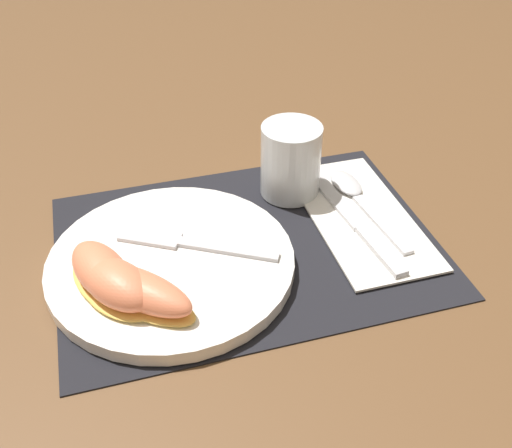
{
  "coord_description": "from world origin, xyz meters",
  "views": [
    {
      "loc": [
        -0.14,
        -0.52,
        0.46
      ],
      "look_at": [
        0.01,
        0.01,
        0.02
      ],
      "focal_mm": 42.0,
      "sensor_mm": 36.0,
      "label": 1
    }
  ],
  "objects": [
    {
      "name": "ground_plane",
      "position": [
        0.0,
        0.0,
        0.0
      ],
      "size": [
        3.0,
        3.0,
        0.0
      ],
      "primitive_type": "plane",
      "color": "brown"
    },
    {
      "name": "placemat",
      "position": [
        0.0,
        0.0,
        0.0
      ],
      "size": [
        0.44,
        0.32,
        0.0
      ],
      "color": "black",
      "rests_on": "ground_plane"
    },
    {
      "name": "plate",
      "position": [
        -0.09,
        -0.02,
        0.01
      ],
      "size": [
        0.27,
        0.27,
        0.02
      ],
      "color": "white",
      "rests_on": "placemat"
    },
    {
      "name": "juice_glass",
      "position": [
        0.08,
        0.09,
        0.05
      ],
      "size": [
        0.08,
        0.08,
        0.09
      ],
      "color": "silver",
      "rests_on": "placemat"
    },
    {
      "name": "napkin",
      "position": [
        0.15,
        0.01,
        0.01
      ],
      "size": [
        0.12,
        0.24,
        0.0
      ],
      "color": "white",
      "rests_on": "placemat"
    },
    {
      "name": "knife",
      "position": [
        0.14,
        -0.0,
        0.01
      ],
      "size": [
        0.04,
        0.23,
        0.01
      ],
      "color": "silver",
      "rests_on": "napkin"
    },
    {
      "name": "spoon",
      "position": [
        0.16,
        0.05,
        0.01
      ],
      "size": [
        0.04,
        0.18,
        0.01
      ],
      "color": "silver",
      "rests_on": "napkin"
    },
    {
      "name": "fork",
      "position": [
        -0.07,
        -0.0,
        0.02
      ],
      "size": [
        0.17,
        0.11,
        0.0
      ],
      "color": "silver",
      "rests_on": "plate"
    },
    {
      "name": "citrus_wedge_0",
      "position": [
        -0.17,
        -0.04,
        0.04
      ],
      "size": [
        0.09,
        0.12,
        0.04
      ],
      "color": "#F7C656",
      "rests_on": "plate"
    },
    {
      "name": "citrus_wedge_1",
      "position": [
        -0.15,
        -0.07,
        0.04
      ],
      "size": [
        0.1,
        0.11,
        0.04
      ],
      "color": "#F7C656",
      "rests_on": "plate"
    },
    {
      "name": "citrus_wedge_2",
      "position": [
        -0.13,
        -0.08,
        0.03
      ],
      "size": [
        0.13,
        0.13,
        0.04
      ],
      "color": "#F7C656",
      "rests_on": "plate"
    }
  ]
}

